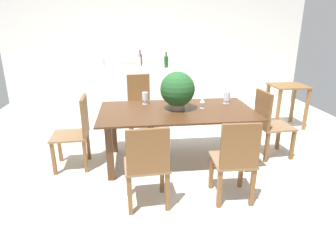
{
  "coord_description": "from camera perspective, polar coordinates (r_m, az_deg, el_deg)",
  "views": [
    {
      "loc": [
        -0.56,
        -3.67,
        1.82
      ],
      "look_at": [
        -0.09,
        0.06,
        0.54
      ],
      "focal_mm": 30.34,
      "sensor_mm": 36.0,
      "label": 1
    }
  ],
  "objects": [
    {
      "name": "wine_bottle_clear",
      "position": [
        5.74,
        -12.9,
        11.11
      ],
      "size": [
        0.06,
        0.06,
        0.25
      ],
      "color": "#B2BFB7",
      "rests_on": "kitchen_counter"
    },
    {
      "name": "dining_table",
      "position": [
        3.77,
        1.78,
        0.47
      ],
      "size": [
        2.03,
        1.09,
        0.74
      ],
      "color": "#4C2D19",
      "rests_on": "ground"
    },
    {
      "name": "wine_bottle_dark",
      "position": [
        5.79,
        -5.76,
        11.64
      ],
      "size": [
        0.06,
        0.06,
        0.25
      ],
      "color": "#B2BFB7",
      "rests_on": "kitchen_counter"
    },
    {
      "name": "wine_bottle_green",
      "position": [
        5.92,
        -5.61,
        11.98
      ],
      "size": [
        0.07,
        0.07,
        0.31
      ],
      "color": "#511E28",
      "rests_on": "kitchen_counter"
    },
    {
      "name": "kitchen_counter",
      "position": [
        5.88,
        -5.83,
        5.8
      ],
      "size": [
        1.63,
        0.65,
        1.0
      ],
      "primitive_type": "cube",
      "color": "silver",
      "rests_on": "ground"
    },
    {
      "name": "wine_bottle_tall",
      "position": [
        5.62,
        -0.36,
        11.65
      ],
      "size": [
        0.08,
        0.08,
        0.3
      ],
      "color": "#194C1E",
      "rests_on": "kitchen_counter"
    },
    {
      "name": "chair_far_left",
      "position": [
        4.74,
        -5.72,
        3.27
      ],
      "size": [
        0.45,
        0.48,
        1.02
      ],
      "rotation": [
        0.0,
        0.0,
        0.1
      ],
      "color": "brown",
      "rests_on": "ground"
    },
    {
      "name": "flower_centerpiece",
      "position": [
        3.71,
        1.93,
        6.09
      ],
      "size": [
        0.45,
        0.45,
        0.5
      ],
      "color": "gray",
      "rests_on": "dining_table"
    },
    {
      "name": "chair_head_end",
      "position": [
        3.84,
        -17.73,
        -1.77
      ],
      "size": [
        0.47,
        0.46,
        0.95
      ],
      "rotation": [
        0.0,
        0.0,
        -1.54
      ],
      "color": "brown",
      "rests_on": "ground"
    },
    {
      "name": "wine_glass",
      "position": [
        3.82,
        6.92,
        3.86
      ],
      "size": [
        0.07,
        0.07,
        0.14
      ],
      "color": "silver",
      "rests_on": "dining_table"
    },
    {
      "name": "chair_near_left",
      "position": [
        2.84,
        -4.18,
        -8.68
      ],
      "size": [
        0.47,
        0.44,
        0.91
      ],
      "rotation": [
        0.0,
        0.0,
        3.2
      ],
      "color": "brown",
      "rests_on": "ground"
    },
    {
      "name": "crystal_vase_center_near",
      "position": [
        4.0,
        -4.63,
        4.6
      ],
      "size": [
        0.08,
        0.08,
        0.17
      ],
      "color": "silver",
      "rests_on": "dining_table"
    },
    {
      "name": "ground_plane",
      "position": [
        4.14,
        1.41,
        -7.25
      ],
      "size": [
        7.04,
        7.04,
        0.0
      ],
      "primitive_type": "plane",
      "color": "silver"
    },
    {
      "name": "chair_near_right",
      "position": [
        3.01,
        13.42,
        -7.49
      ],
      "size": [
        0.44,
        0.46,
        0.93
      ],
      "rotation": [
        0.0,
        0.0,
        3.1
      ],
      "color": "brown",
      "rests_on": "ground"
    },
    {
      "name": "side_table",
      "position": [
        5.56,
        22.84,
        4.45
      ],
      "size": [
        0.61,
        0.53,
        0.78
      ],
      "color": "brown",
      "rests_on": "ground"
    },
    {
      "name": "chair_foot_end",
      "position": [
        4.19,
        19.57,
        -0.28
      ],
      "size": [
        0.5,
        0.46,
        0.96
      ],
      "rotation": [
        0.0,
        0.0,
        1.65
      ],
      "color": "brown",
      "rests_on": "ground"
    },
    {
      "name": "back_wall",
      "position": [
        6.32,
        -2.04,
        14.16
      ],
      "size": [
        6.4,
        0.1,
        2.6
      ],
      "primitive_type": "cube",
      "color": "white",
      "rests_on": "ground"
    },
    {
      "name": "crystal_vase_left",
      "position": [
        4.11,
        11.77,
        4.6
      ],
      "size": [
        0.09,
        0.09,
        0.17
      ],
      "color": "silver",
      "rests_on": "dining_table"
    }
  ]
}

